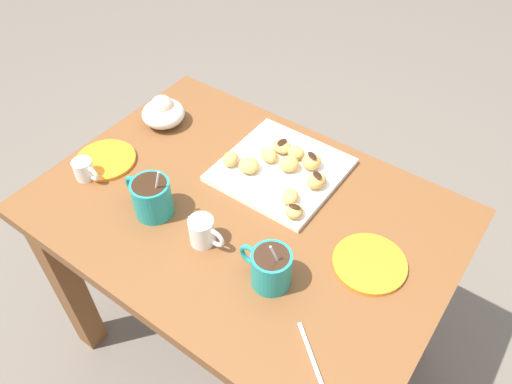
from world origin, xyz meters
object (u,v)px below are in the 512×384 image
(chocolate_sauce_pitcher, at_px, (84,169))
(beignet_7, at_px, (282,147))
(beignet_0, at_px, (249,166))
(beignet_3, at_px, (294,211))
(beignet_2, at_px, (296,153))
(beignet_6, at_px, (312,162))
(beignet_5, at_px, (316,181))
(dining_table, at_px, (245,242))
(cream_pitcher_white, at_px, (202,230))
(beignet_8, at_px, (231,159))
(ice_cream_bowl, at_px, (163,112))
(saucer_orange_left, at_px, (106,160))
(coffee_mug_teal_right, at_px, (151,196))
(saucer_orange_right, at_px, (370,263))
(beignet_9, at_px, (290,197))
(beignet_4, at_px, (289,164))
(pastry_plate_square, at_px, (281,170))
(coffee_mug_teal_left, at_px, (270,267))
(beignet_1, at_px, (269,155))

(chocolate_sauce_pitcher, distance_m, beignet_7, 0.53)
(beignet_0, height_order, beignet_3, beignet_0)
(chocolate_sauce_pitcher, height_order, beignet_2, chocolate_sauce_pitcher)
(beignet_6, bearing_deg, beignet_5, 131.52)
(dining_table, relative_size, cream_pitcher_white, 9.79)
(beignet_3, distance_m, beignet_8, 0.24)
(ice_cream_bowl, relative_size, beignet_6, 2.42)
(chocolate_sauce_pitcher, bearing_deg, saucer_orange_left, -86.24)
(dining_table, relative_size, coffee_mug_teal_right, 6.79)
(coffee_mug_teal_right, height_order, beignet_2, coffee_mug_teal_right)
(ice_cream_bowl, distance_m, saucer_orange_right, 0.74)
(saucer_orange_left, xyz_separation_m, beignet_5, (-0.52, -0.24, 0.03))
(coffee_mug_teal_right, distance_m, beignet_9, 0.34)
(ice_cream_bowl, height_order, beignet_4, ice_cream_bowl)
(beignet_4, bearing_deg, ice_cream_bowl, 4.62)
(ice_cream_bowl, relative_size, saucer_orange_right, 0.74)
(saucer_orange_left, distance_m, beignet_9, 0.52)
(pastry_plate_square, distance_m, beignet_8, 0.14)
(ice_cream_bowl, relative_size, beignet_9, 2.46)
(coffee_mug_teal_left, relative_size, saucer_orange_right, 0.84)
(cream_pitcher_white, xyz_separation_m, beignet_4, (-0.04, -0.31, -0.00))
(chocolate_sauce_pitcher, distance_m, beignet_0, 0.43)
(chocolate_sauce_pitcher, height_order, saucer_orange_left, chocolate_sauce_pitcher)
(ice_cream_bowl, bearing_deg, beignet_6, -170.73)
(dining_table, height_order, beignet_6, beignet_6)
(ice_cream_bowl, height_order, beignet_9, ice_cream_bowl)
(ice_cream_bowl, bearing_deg, beignet_4, -175.38)
(dining_table, height_order, beignet_3, beignet_3)
(coffee_mug_teal_right, bearing_deg, cream_pitcher_white, 179.49)
(saucer_orange_left, bearing_deg, beignet_7, -141.09)
(pastry_plate_square, bearing_deg, beignet_8, 28.51)
(saucer_orange_left, bearing_deg, dining_table, -168.77)
(chocolate_sauce_pitcher, distance_m, beignet_5, 0.61)
(beignet_0, relative_size, beignet_3, 1.19)
(saucer_orange_right, bearing_deg, beignet_9, -10.65)
(beignet_0, distance_m, beignet_7, 0.12)
(pastry_plate_square, bearing_deg, ice_cream_bowl, 3.77)
(beignet_4, xyz_separation_m, beignet_8, (0.14, 0.07, -0.00))
(pastry_plate_square, bearing_deg, beignet_2, -96.80)
(beignet_9, bearing_deg, ice_cream_bowl, -7.23)
(dining_table, relative_size, beignet_2, 22.25)
(cream_pitcher_white, bearing_deg, beignet_3, -126.95)
(beignet_0, xyz_separation_m, beignet_9, (-0.15, 0.03, -0.00))
(cream_pitcher_white, bearing_deg, beignet_1, -84.95)
(saucer_orange_right, distance_m, beignet_9, 0.25)
(coffee_mug_teal_right, height_order, beignet_5, coffee_mug_teal_right)
(coffee_mug_teal_right, distance_m, beignet_3, 0.35)
(beignet_4, relative_size, beignet_8, 1.06)
(dining_table, xyz_separation_m, coffee_mug_teal_left, (-0.17, 0.14, 0.18))
(coffee_mug_teal_right, distance_m, beignet_1, 0.33)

